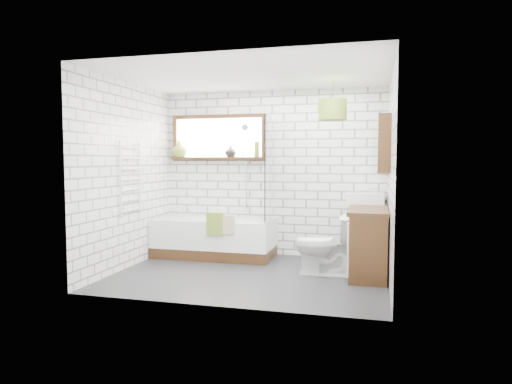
% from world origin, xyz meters
% --- Properties ---
extents(floor, '(3.40, 2.60, 0.01)m').
position_xyz_m(floor, '(0.00, 0.00, -0.01)').
color(floor, black).
rests_on(floor, ground).
extents(ceiling, '(3.40, 2.60, 0.01)m').
position_xyz_m(ceiling, '(0.00, 0.00, 2.50)').
color(ceiling, white).
rests_on(ceiling, ground).
extents(wall_back, '(3.40, 0.01, 2.50)m').
position_xyz_m(wall_back, '(0.00, 1.30, 1.25)').
color(wall_back, white).
rests_on(wall_back, ground).
extents(wall_front, '(3.40, 0.01, 2.50)m').
position_xyz_m(wall_front, '(0.00, -1.30, 1.25)').
color(wall_front, white).
rests_on(wall_front, ground).
extents(wall_left, '(0.01, 2.60, 2.50)m').
position_xyz_m(wall_left, '(-1.70, 0.00, 1.25)').
color(wall_left, white).
rests_on(wall_left, ground).
extents(wall_right, '(0.01, 2.60, 2.50)m').
position_xyz_m(wall_right, '(1.70, 0.00, 1.25)').
color(wall_right, white).
rests_on(wall_right, ground).
extents(window, '(1.52, 0.16, 0.68)m').
position_xyz_m(window, '(-0.85, 1.26, 1.80)').
color(window, black).
rests_on(window, wall_back).
extents(towel_radiator, '(0.06, 0.52, 1.00)m').
position_xyz_m(towel_radiator, '(-1.66, 0.00, 1.20)').
color(towel_radiator, white).
rests_on(towel_radiator, wall_left).
extents(mirror_cabinet, '(0.16, 1.20, 0.70)m').
position_xyz_m(mirror_cabinet, '(1.62, 0.60, 1.65)').
color(mirror_cabinet, black).
rests_on(mirror_cabinet, wall_right).
extents(shower_riser, '(0.02, 0.02, 1.30)m').
position_xyz_m(shower_riser, '(-0.40, 1.26, 1.35)').
color(shower_riser, silver).
rests_on(shower_riser, wall_back).
extents(bathtub, '(1.78, 0.78, 0.58)m').
position_xyz_m(bathtub, '(-0.80, 0.91, 0.29)').
color(bathtub, white).
rests_on(bathtub, floor).
extents(shower_screen, '(0.02, 0.72, 1.50)m').
position_xyz_m(shower_screen, '(0.07, 0.91, 1.33)').
color(shower_screen, white).
rests_on(shower_screen, bathtub).
extents(towel_green, '(0.24, 0.07, 0.33)m').
position_xyz_m(towel_green, '(-0.65, 0.52, 0.56)').
color(towel_green, olive).
rests_on(towel_green, bathtub).
extents(towel_beige, '(0.20, 0.05, 0.26)m').
position_xyz_m(towel_beige, '(-0.46, 0.52, 0.56)').
color(towel_beige, tan).
rests_on(towel_beige, bathtub).
extents(vanity, '(0.48, 1.48, 0.85)m').
position_xyz_m(vanity, '(1.46, 0.54, 0.42)').
color(vanity, black).
rests_on(vanity, floor).
extents(basin, '(0.51, 0.44, 0.15)m').
position_xyz_m(basin, '(1.40, 1.04, 0.92)').
color(basin, white).
rests_on(basin, vanity).
extents(tap, '(0.04, 0.04, 0.15)m').
position_xyz_m(tap, '(1.56, 1.04, 0.97)').
color(tap, silver).
rests_on(tap, vanity).
extents(toilet, '(0.43, 0.76, 0.77)m').
position_xyz_m(toilet, '(0.92, 0.25, 0.39)').
color(toilet, white).
rests_on(toilet, floor).
extents(vase_olive, '(0.30, 0.30, 0.26)m').
position_xyz_m(vase_olive, '(-1.50, 1.23, 1.61)').
color(vase_olive, olive).
rests_on(vase_olive, window).
extents(vase_dark, '(0.20, 0.20, 0.18)m').
position_xyz_m(vase_dark, '(-0.64, 1.23, 1.57)').
color(vase_dark, black).
rests_on(vase_dark, window).
extents(bottle, '(0.08, 0.08, 0.23)m').
position_xyz_m(bottle, '(-0.22, 1.23, 1.60)').
color(bottle, olive).
rests_on(bottle, window).
extents(pendant, '(0.36, 0.36, 0.27)m').
position_xyz_m(pendant, '(0.98, 0.45, 2.10)').
color(pendant, olive).
rests_on(pendant, ceiling).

